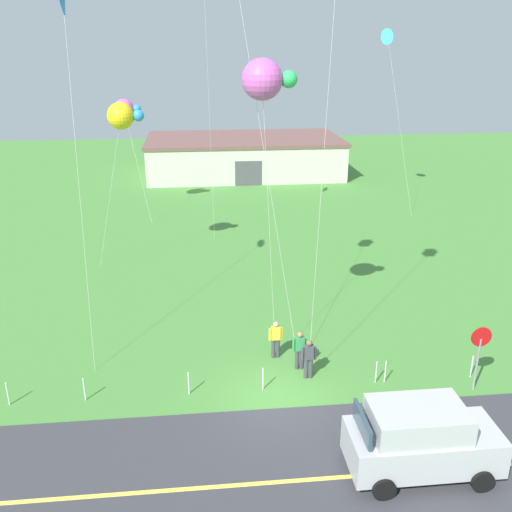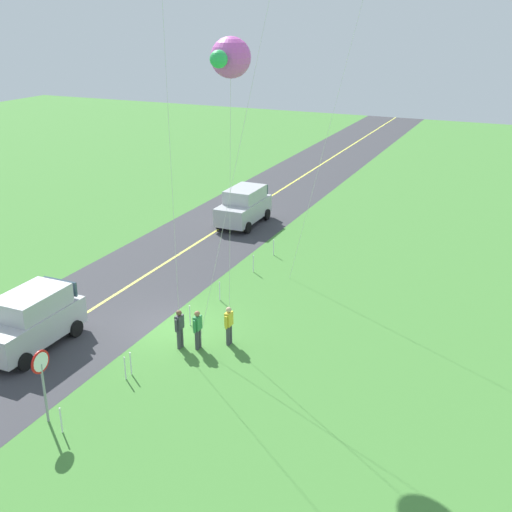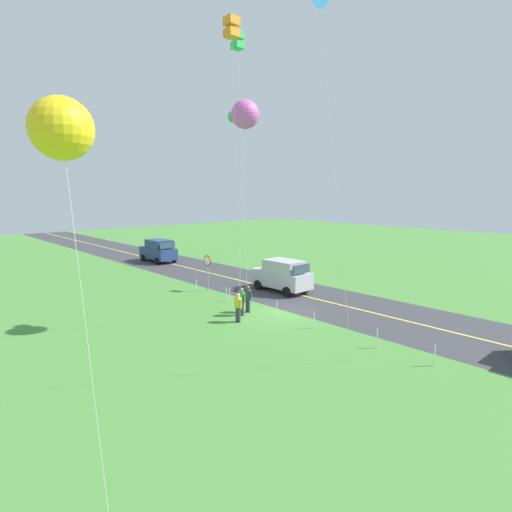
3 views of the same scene
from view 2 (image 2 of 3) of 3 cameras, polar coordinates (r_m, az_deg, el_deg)
ground_plane at (r=26.82m, az=-7.75°, el=-6.42°), size 120.00×120.00×0.10m
asphalt_road at (r=28.95m, az=-14.53°, el=-4.68°), size 120.00×7.00×0.00m
road_centre_stripe at (r=28.94m, az=-14.53°, el=-4.67°), size 120.00×0.16×0.00m
car_suv_foreground at (r=26.07m, az=-19.53°, el=-5.41°), size 4.40×2.12×2.24m
car_parked_west_far at (r=38.98m, az=-1.09°, el=4.52°), size 4.40×2.12×2.24m
stop_sign at (r=21.06m, az=-18.66°, el=-9.87°), size 0.76×0.08×2.56m
person_adult_near at (r=24.90m, az=-2.44°, el=-6.13°), size 0.58×0.22×1.60m
person_adult_companion at (r=24.81m, az=-6.87°, el=-6.38°), size 0.58×0.22×1.60m
person_child_watcher at (r=24.68m, az=-5.25°, el=-6.48°), size 0.58×0.22×1.60m
kite_red_low at (r=22.70m, az=-2.35°, el=17.35°), size 1.90×1.40×11.48m
fence_post_0 at (r=34.05m, az=1.59°, el=0.79°), size 0.05×0.05×0.90m
fence_post_1 at (r=31.81m, az=-0.24°, el=-0.70°), size 0.05×0.05×0.90m
fence_post_2 at (r=28.77m, az=-3.28°, el=-3.17°), size 0.05×0.05×0.90m
fence_post_3 at (r=26.64m, az=-5.95°, el=-5.32°), size 0.05×0.05×0.90m
fence_post_4 at (r=23.53m, az=-11.17°, el=-9.45°), size 0.05×0.05×0.90m
fence_post_5 at (r=23.29m, az=-11.66°, el=-9.83°), size 0.05×0.05×0.90m
fence_post_6 at (r=21.13m, az=-17.09°, el=-13.91°), size 0.05×0.05×0.90m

